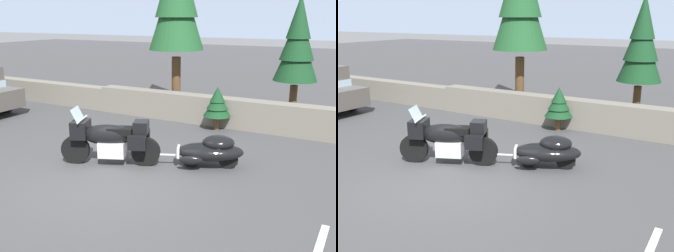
{
  "view_description": "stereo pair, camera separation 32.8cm",
  "coord_description": "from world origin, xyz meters",
  "views": [
    {
      "loc": [
        4.69,
        -6.02,
        3.3
      ],
      "look_at": [
        0.47,
        1.74,
        0.85
      ],
      "focal_mm": 42.15,
      "sensor_mm": 36.0,
      "label": 1
    },
    {
      "loc": [
        4.97,
        -5.86,
        3.3
      ],
      "look_at": [
        0.47,
        1.74,
        0.85
      ],
      "focal_mm": 42.15,
      "sensor_mm": 36.0,
      "label": 2
    }
  ],
  "objects": [
    {
      "name": "pine_sapling_near",
      "position": [
        0.49,
        4.77,
        0.82
      ],
      "size": [
        0.83,
        0.83,
        1.32
      ],
      "color": "brown",
      "rests_on": "ground"
    },
    {
      "name": "stone_guard_wall",
      "position": [
        0.2,
        5.32,
        0.44
      ],
      "size": [
        24.0,
        0.59,
        0.94
      ],
      "color": "slate",
      "rests_on": "ground"
    },
    {
      "name": "ground_plane",
      "position": [
        0.0,
        0.0,
        0.0
      ],
      "size": [
        80.0,
        80.0,
        0.0
      ],
      "primitive_type": "plane",
      "color": "#424244"
    },
    {
      "name": "touring_motorcycle",
      "position": [
        -0.59,
        0.89,
        0.62
      ],
      "size": [
        2.18,
        1.27,
        1.33
      ],
      "color": "black",
      "rests_on": "ground"
    },
    {
      "name": "car_shaped_trailer",
      "position": [
        1.53,
        1.79,
        0.41
      ],
      "size": [
        2.17,
        1.23,
        0.76
      ],
      "color": "black",
      "rests_on": "ground"
    },
    {
      "name": "pine_tree_secondary",
      "position": [
        2.23,
        7.06,
        2.51
      ],
      "size": [
        1.39,
        1.39,
        4.01
      ],
      "color": "brown",
      "rests_on": "ground"
    }
  ]
}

